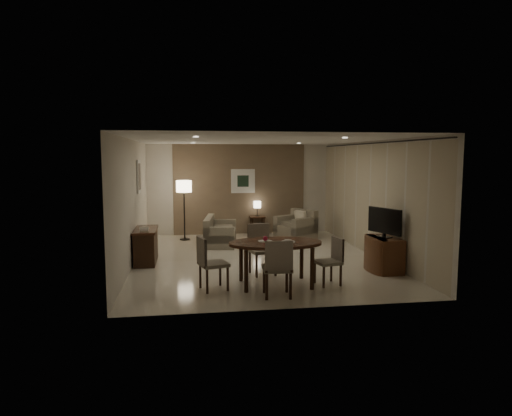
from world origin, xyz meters
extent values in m
cube|color=beige|center=(0.00, 0.00, 0.00)|extent=(5.50, 7.00, 0.00)
cube|color=white|center=(0.00, 0.00, 2.70)|extent=(5.50, 7.00, 0.00)
cube|color=brown|center=(0.00, 3.50, 1.35)|extent=(5.50, 0.00, 2.70)
cube|color=beige|center=(-2.75, 0.00, 1.35)|extent=(0.00, 7.00, 2.70)
cube|color=beige|center=(2.75, 0.00, 1.35)|extent=(0.00, 7.00, 2.70)
cube|color=brown|center=(0.00, 3.48, 1.35)|extent=(3.96, 0.03, 2.70)
cylinder|color=black|center=(2.68, 0.00, 2.64)|extent=(0.03, 6.80, 0.03)
cube|color=silver|center=(0.10, 3.46, 1.60)|extent=(0.72, 0.03, 0.72)
cube|color=black|center=(0.10, 3.44, 1.60)|extent=(0.34, 0.01, 0.34)
cube|color=silver|center=(-2.72, 1.20, 1.85)|extent=(0.03, 0.60, 0.80)
cube|color=gray|center=(-2.71, 1.20, 1.85)|extent=(0.01, 0.46, 0.64)
cylinder|color=white|center=(-1.40, -1.80, 2.69)|extent=(0.10, 0.10, 0.01)
cylinder|color=white|center=(1.40, -1.80, 2.69)|extent=(0.10, 0.10, 0.01)
cylinder|color=white|center=(-1.40, 1.80, 2.69)|extent=(0.10, 0.10, 0.01)
cylinder|color=white|center=(1.40, 1.80, 2.69)|extent=(0.10, 0.10, 0.01)
cylinder|color=white|center=(-0.19, -2.13, 0.81)|extent=(0.26, 0.26, 0.02)
cylinder|color=white|center=(0.21, -2.23, 0.81)|extent=(0.26, 0.26, 0.02)
sphere|color=#B41431|center=(-0.19, -2.13, 0.86)|extent=(0.09, 0.09, 0.09)
cube|color=white|center=(0.21, -2.23, 0.83)|extent=(0.12, 0.08, 0.03)
cylinder|color=#3D3222|center=(0.50, 1.95, 0.01)|extent=(1.22, 1.22, 0.01)
camera|label=1|loc=(-1.58, -10.15, 2.33)|focal=32.00mm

